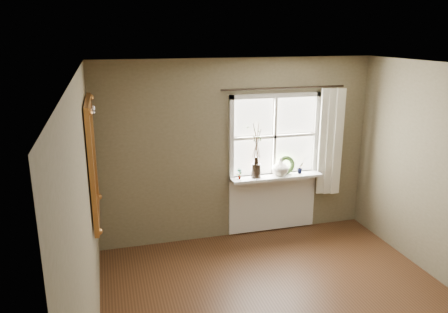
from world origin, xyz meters
name	(u,v)px	position (x,y,z in m)	size (l,w,h in m)	color
ceiling	(315,71)	(0.00, 0.00, 2.60)	(4.50, 4.50, 0.00)	silver
wall_back	(237,150)	(0.00, 2.30, 1.30)	(4.00, 0.10, 2.60)	brown
wall_left	(82,236)	(-2.05, 0.00, 1.30)	(0.10, 4.50, 2.60)	brown
window_frame	(274,136)	(0.55, 2.23, 1.48)	(1.36, 0.06, 1.24)	silver
window_sill	(276,177)	(0.55, 2.12, 0.90)	(1.36, 0.26, 0.04)	silver
window_apron	(272,202)	(0.55, 2.23, 0.46)	(1.36, 0.04, 0.88)	silver
dark_jug	(256,171)	(0.24, 2.12, 1.02)	(0.14, 0.14, 0.20)	black
cream_vase	(280,167)	(0.61, 2.12, 1.05)	(0.25, 0.25, 0.26)	silver
wreath	(286,167)	(0.72, 2.16, 1.02)	(0.28, 0.28, 0.07)	#314B21
potted_plant_left	(239,174)	(-0.01, 2.12, 1.00)	(0.08, 0.05, 0.15)	#314B21
potted_plant_right	(300,168)	(0.93, 2.12, 1.00)	(0.09, 0.08, 0.17)	#314B21
curtain	(330,142)	(1.39, 2.13, 1.37)	(0.36, 0.12, 1.59)	beige
curtain_rod	(284,88)	(0.65, 2.17, 2.18)	(0.03, 0.03, 1.84)	black
gilt_mirror	(92,160)	(-1.96, 1.36, 1.56)	(0.10, 1.14, 1.35)	white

